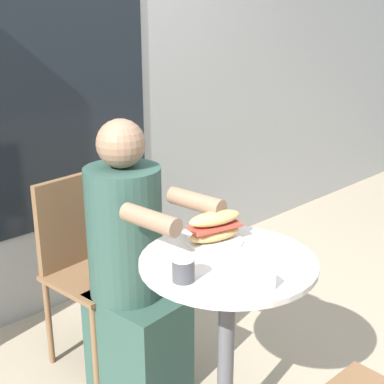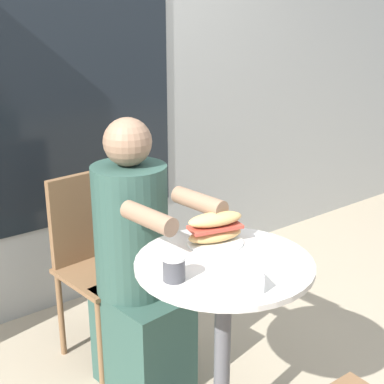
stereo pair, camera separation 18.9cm
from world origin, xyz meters
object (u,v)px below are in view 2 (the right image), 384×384
at_px(cafe_table, 223,315).
at_px(seated_diner, 137,276).
at_px(diner_chair, 95,250).
at_px(drink_cup, 174,268).
at_px(sandwich_on_plate, 215,229).

bearing_deg(cafe_table, seated_diner, 96.54).
relative_size(diner_chair, drink_cup, 10.45).
relative_size(cafe_table, sandwich_on_plate, 3.39).
bearing_deg(sandwich_on_plate, seated_diner, 109.81).
xyz_separation_m(seated_diner, sandwich_on_plate, (0.13, -0.35, 0.29)).
height_order(seated_diner, sandwich_on_plate, seated_diner).
xyz_separation_m(seated_diner, drink_cup, (-0.16, -0.48, 0.28)).
distance_m(cafe_table, seated_diner, 0.48).
bearing_deg(cafe_table, drink_cup, -178.56).
distance_m(diner_chair, drink_cup, 0.89).
bearing_deg(diner_chair, sandwich_on_plate, 96.05).
xyz_separation_m(cafe_table, diner_chair, (-0.07, 0.82, -0.02)).
relative_size(cafe_table, diner_chair, 0.87).
height_order(diner_chair, sandwich_on_plate, sandwich_on_plate).
bearing_deg(drink_cup, sandwich_on_plate, 25.55).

